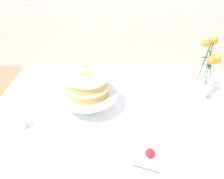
{
  "coord_description": "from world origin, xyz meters",
  "views": [
    {
      "loc": [
        -0.04,
        -0.93,
        1.46
      ],
      "look_at": [
        -0.08,
        -0.0,
        0.86
      ],
      "focal_mm": 36.53,
      "sensor_mm": 36.0,
      "label": 1
    }
  ],
  "objects_px": {
    "dining_table": "(127,127)",
    "layer_cake": "(87,84)",
    "fallen_rose": "(150,154)",
    "cake_stand": "(88,96)",
    "flower_vase": "(205,77)",
    "teacup": "(18,125)"
  },
  "relations": [
    {
      "from": "cake_stand",
      "to": "fallen_rose",
      "type": "xyz_separation_m",
      "value": [
        0.28,
        -0.3,
        -0.06
      ]
    },
    {
      "from": "fallen_rose",
      "to": "layer_cake",
      "type": "bearing_deg",
      "value": 133.32
    },
    {
      "from": "dining_table",
      "to": "cake_stand",
      "type": "bearing_deg",
      "value": 174.17
    },
    {
      "from": "teacup",
      "to": "layer_cake",
      "type": "bearing_deg",
      "value": 27.96
    },
    {
      "from": "layer_cake",
      "to": "teacup",
      "type": "relative_size",
      "value": 1.67
    },
    {
      "from": "flower_vase",
      "to": "fallen_rose",
      "type": "relative_size",
      "value": 3.17
    },
    {
      "from": "dining_table",
      "to": "flower_vase",
      "type": "relative_size",
      "value": 4.09
    },
    {
      "from": "dining_table",
      "to": "flower_vase",
      "type": "height_order",
      "value": "flower_vase"
    },
    {
      "from": "flower_vase",
      "to": "cake_stand",
      "type": "bearing_deg",
      "value": -167.73
    },
    {
      "from": "fallen_rose",
      "to": "dining_table",
      "type": "bearing_deg",
      "value": 107.12
    },
    {
      "from": "cake_stand",
      "to": "teacup",
      "type": "height_order",
      "value": "cake_stand"
    },
    {
      "from": "layer_cake",
      "to": "fallen_rose",
      "type": "bearing_deg",
      "value": -46.68
    },
    {
      "from": "teacup",
      "to": "flower_vase",
      "type": "bearing_deg",
      "value": 17.88
    },
    {
      "from": "layer_cake",
      "to": "fallen_rose",
      "type": "xyz_separation_m",
      "value": [
        0.28,
        -0.3,
        -0.13
      ]
    },
    {
      "from": "cake_stand",
      "to": "layer_cake",
      "type": "distance_m",
      "value": 0.07
    },
    {
      "from": "layer_cake",
      "to": "flower_vase",
      "type": "height_order",
      "value": "flower_vase"
    },
    {
      "from": "cake_stand",
      "to": "flower_vase",
      "type": "distance_m",
      "value": 0.61
    },
    {
      "from": "dining_table",
      "to": "layer_cake",
      "type": "bearing_deg",
      "value": 174.16
    },
    {
      "from": "cake_stand",
      "to": "flower_vase",
      "type": "xyz_separation_m",
      "value": [
        0.6,
        0.13,
        0.05
      ]
    },
    {
      "from": "layer_cake",
      "to": "teacup",
      "type": "height_order",
      "value": "layer_cake"
    },
    {
      "from": "fallen_rose",
      "to": "teacup",
      "type": "bearing_deg",
      "value": 166.78
    },
    {
      "from": "layer_cake",
      "to": "teacup",
      "type": "bearing_deg",
      "value": -152.04
    }
  ]
}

